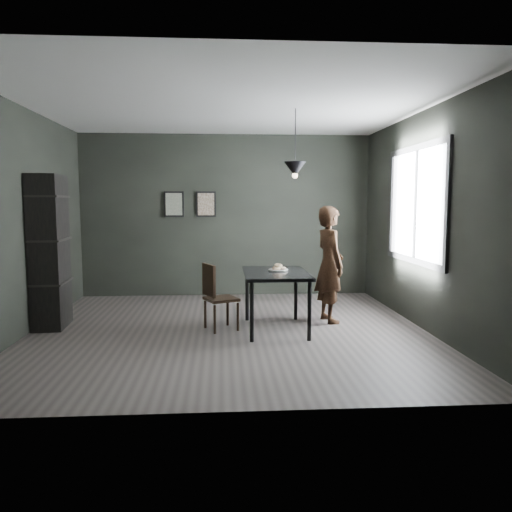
{
  "coord_description": "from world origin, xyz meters",
  "views": [
    {
      "loc": [
        -0.09,
        -6.24,
        1.63
      ],
      "look_at": [
        0.35,
        0.05,
        0.95
      ],
      "focal_mm": 35.0,
      "sensor_mm": 36.0,
      "label": 1
    }
  ],
  "objects": [
    {
      "name": "woman",
      "position": [
        1.38,
        0.41,
        0.79
      ],
      "size": [
        0.49,
        0.64,
        1.58
      ],
      "primitive_type": "imported",
      "rotation": [
        0.0,
        0.0,
        1.77
      ],
      "color": "black",
      "rests_on": "ground"
    },
    {
      "name": "ceiling",
      "position": [
        0.0,
        0.0,
        2.8
      ],
      "size": [
        5.0,
        5.0,
        0.02
      ],
      "color": "silver",
      "rests_on": "ground"
    },
    {
      "name": "pendant_lamp",
      "position": [
        0.85,
        0.1,
        2.05
      ],
      "size": [
        0.28,
        0.28,
        0.86
      ],
      "color": "black",
      "rests_on": "ground"
    },
    {
      "name": "donut_pile",
      "position": [
        0.64,
        0.11,
        0.79
      ],
      "size": [
        0.18,
        0.19,
        0.08
      ],
      "rotation": [
        0.0,
        0.0,
        -0.16
      ],
      "color": "beige",
      "rests_on": "white_plate"
    },
    {
      "name": "shelf_unit",
      "position": [
        -2.32,
        0.36,
        0.99
      ],
      "size": [
        0.41,
        0.68,
        1.98
      ],
      "primitive_type": "cube",
      "rotation": [
        0.0,
        0.0,
        0.06
      ],
      "color": "black",
      "rests_on": "ground"
    },
    {
      "name": "white_plate",
      "position": [
        0.64,
        0.11,
        0.76
      ],
      "size": [
        0.23,
        0.23,
        0.01
      ],
      "primitive_type": "cylinder",
      "color": "silver",
      "rests_on": "cafe_table"
    },
    {
      "name": "cafe_table",
      "position": [
        0.6,
        0.0,
        0.67
      ],
      "size": [
        0.8,
        1.2,
        0.75
      ],
      "color": "black",
      "rests_on": "ground"
    },
    {
      "name": "framed_print_left",
      "position": [
        -0.9,
        2.47,
        1.6
      ],
      "size": [
        0.34,
        0.04,
        0.44
      ],
      "color": "black",
      "rests_on": "ground"
    },
    {
      "name": "wood_chair",
      "position": [
        -0.17,
        0.03,
        0.49
      ],
      "size": [
        0.49,
        0.49,
        0.86
      ],
      "rotation": [
        0.0,
        0.0,
        0.41
      ],
      "color": "black",
      "rests_on": "ground"
    },
    {
      "name": "framed_print_right",
      "position": [
        -0.35,
        2.47,
        1.6
      ],
      "size": [
        0.34,
        0.04,
        0.44
      ],
      "color": "black",
      "rests_on": "ground"
    },
    {
      "name": "ground",
      "position": [
        0.0,
        0.0,
        0.0
      ],
      "size": [
        5.0,
        5.0,
        0.0
      ],
      "primitive_type": "plane",
      "color": "#342F2C",
      "rests_on": "ground"
    },
    {
      "name": "back_wall",
      "position": [
        0.0,
        2.5,
        1.4
      ],
      "size": [
        5.0,
        0.1,
        2.8
      ],
      "primitive_type": "cube",
      "color": "black",
      "rests_on": "ground"
    },
    {
      "name": "window_assembly",
      "position": [
        2.47,
        0.2,
        1.6
      ],
      "size": [
        0.04,
        1.96,
        1.56
      ],
      "color": "white",
      "rests_on": "ground"
    }
  ]
}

